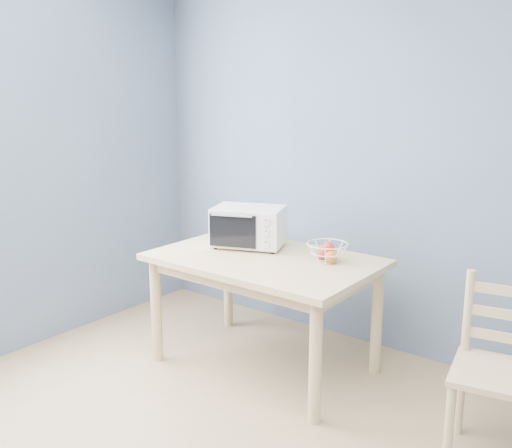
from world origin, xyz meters
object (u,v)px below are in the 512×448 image
Objects in this scene: toaster_oven at (246,226)px; dining_chair at (499,375)px; fruit_basket at (328,252)px; dining_table at (264,272)px.

dining_chair is (1.73, -0.22, -0.45)m from toaster_oven.
toaster_oven is 1.61× the size of fruit_basket.
dining_chair reaches higher than dining_table.
fruit_basket reaches higher than dining_table.
toaster_oven is 0.60× the size of dining_chair.
dining_table is 1.50m from dining_chair.
fruit_basket is at bearing -19.21° from toaster_oven.
fruit_basket is (0.37, 0.15, 0.17)m from dining_table.
toaster_oven reaches higher than dining_chair.
dining_chair is (1.11, -0.25, -0.37)m from fruit_basket.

